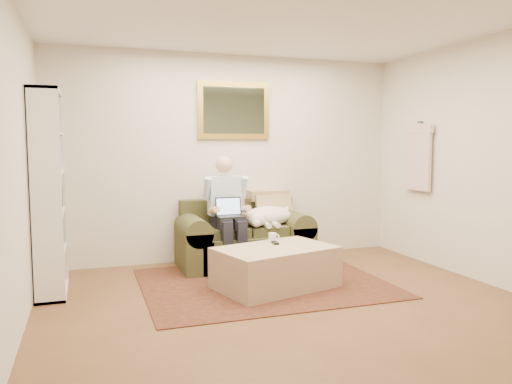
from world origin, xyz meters
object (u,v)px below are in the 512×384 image
coffee_mug (272,238)px  bookshelf (48,193)px  seated_man (228,214)px  laptop (230,212)px  sofa (244,243)px  ottoman (276,268)px  sleeping_dog (268,216)px

coffee_mug → bookshelf: bearing=172.2°
seated_man → laptop: bearing=-90.0°
laptop → bookshelf: bookshelf is taller
laptop → coffee_mug: laptop is taller
laptop → bookshelf: bearing=-172.3°
seated_man → bookshelf: bearing=-170.5°
bookshelf → sofa: bearing=12.2°
sofa → laptop: 0.53m
ottoman → sofa: bearing=90.9°
sofa → ottoman: sofa is taller
sleeping_dog → bookshelf: 2.50m
sofa → seated_man: (-0.24, -0.15, 0.39)m
laptop → ottoman: (0.25, -0.82, -0.49)m
laptop → bookshelf: 1.96m
laptop → coffee_mug: (0.32, -0.56, -0.22)m
sofa → laptop: bearing=-139.0°
ottoman → coffee_mug: size_ratio=11.72×
seated_man → sleeping_dog: bearing=7.1°
sleeping_dog → coffee_mug: bearing=-106.6°
coffee_mug → bookshelf: bookshelf is taller
laptop → ottoman: laptop is taller
sofa → ottoman: bearing=-89.1°
seated_man → coffee_mug: seated_man is taller
seated_man → ottoman: (0.25, -0.89, -0.45)m
ottoman → seated_man: bearing=106.0°
sleeping_dog → laptop: bearing=-166.4°
coffee_mug → sofa: bearing=95.8°
seated_man → coffee_mug: 0.73m
ottoman → sleeping_dog: bearing=74.3°
seated_man → bookshelf: (-1.92, -0.32, 0.33)m
sleeping_dog → coffee_mug: (-0.21, -0.69, -0.13)m
coffee_mug → seated_man: bearing=116.8°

